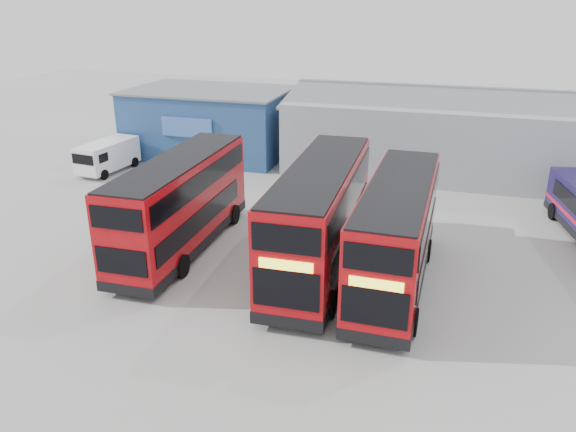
{
  "coord_description": "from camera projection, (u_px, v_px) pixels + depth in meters",
  "views": [
    {
      "loc": [
        4.79,
        -22.24,
        12.02
      ],
      "look_at": [
        -2.55,
        1.62,
        2.1
      ],
      "focal_mm": 35.0,
      "sensor_mm": 36.0,
      "label": 1
    }
  ],
  "objects": [
    {
      "name": "ground_plane",
      "position": [
        331.0,
        277.0,
        25.5
      ],
      "size": [
        120.0,
        120.0,
        0.0
      ],
      "primitive_type": "plane",
      "color": "gray",
      "rests_on": "ground"
    },
    {
      "name": "panel_van",
      "position": [
        107.0,
        155.0,
        40.26
      ],
      "size": [
        2.55,
        5.17,
        2.18
      ],
      "rotation": [
        0.0,
        0.0,
        -0.1
      ],
      "color": "white",
      "rests_on": "ground"
    },
    {
      "name": "office_block",
      "position": [
        211.0,
        122.0,
        44.36
      ],
      "size": [
        12.3,
        8.32,
        5.12
      ],
      "color": "navy",
      "rests_on": "ground"
    },
    {
      "name": "double_decker_centre",
      "position": [
        320.0,
        219.0,
        25.44
      ],
      "size": [
        3.34,
        11.89,
        4.98
      ],
      "rotation": [
        0.0,
        0.0,
        0.04
      ],
      "color": "#AD0910",
      "rests_on": "ground"
    },
    {
      "name": "maintenance_shed",
      "position": [
        504.0,
        135.0,
        40.12
      ],
      "size": [
        30.5,
        12.0,
        5.89
      ],
      "color": "#91969E",
      "rests_on": "ground"
    },
    {
      "name": "double_decker_left",
      "position": [
        181.0,
        206.0,
        27.53
      ],
      "size": [
        3.04,
        11.15,
        4.69
      ],
      "rotation": [
        0.0,
        0.0,
        3.17
      ],
      "color": "#AD0910",
      "rests_on": "ground"
    },
    {
      "name": "double_decker_right",
      "position": [
        396.0,
        235.0,
        24.14
      ],
      "size": [
        2.89,
        11.1,
        4.68
      ],
      "rotation": [
        0.0,
        0.0,
        -0.01
      ],
      "color": "#AD0910",
      "rests_on": "ground"
    }
  ]
}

